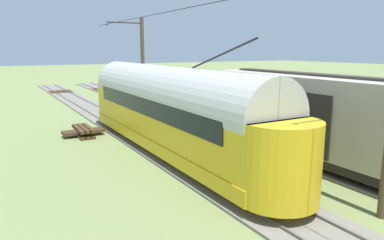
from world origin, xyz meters
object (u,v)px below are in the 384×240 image
Objects in this scene: spare_tie_stack at (83,131)px; switch_stand at (188,104)px; vintage_streetcar at (168,108)px; catenary_pole_foreground at (142,67)px; boxcar_adjacent at (333,118)px.

switch_stand is at bearing -156.55° from spare_tie_stack.
vintage_streetcar is 7.47× the size of spare_tie_stack.
vintage_streetcar is at bearing 75.21° from catenary_pole_foreground.
boxcar_adjacent is 15.44m from switch_stand.
spare_tie_stack is (5.35, 3.74, -3.55)m from catenary_pole_foreground.
vintage_streetcar is 14.52× the size of switch_stand.
switch_stand is at bearing -123.98° from vintage_streetcar.
catenary_pole_foreground reaches higher than switch_stand.
vintage_streetcar is 12.00m from switch_stand.
boxcar_adjacent is at bearing 125.63° from spare_tie_stack.
vintage_streetcar is 1.30× the size of boxcar_adjacent.
catenary_pole_foreground is 5.93× the size of switch_stand.
boxcar_adjacent is 11.15× the size of switch_stand.
vintage_streetcar reaches higher than spare_tie_stack.
boxcar_adjacent is (-5.17, 5.44, -0.10)m from vintage_streetcar.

